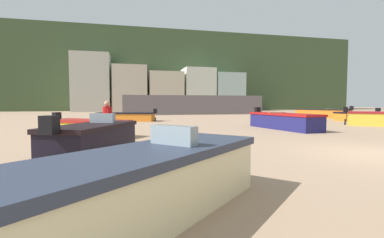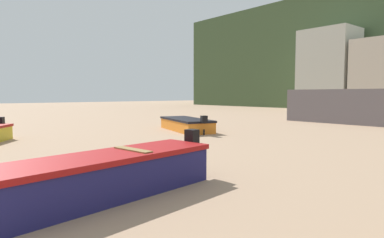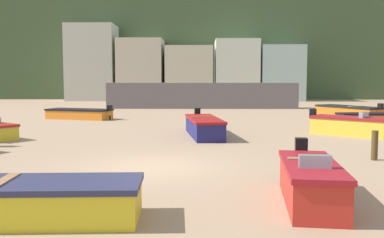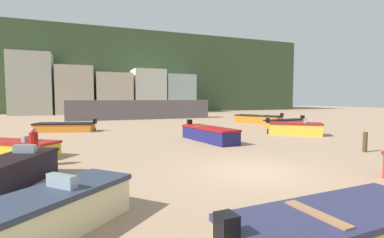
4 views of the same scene
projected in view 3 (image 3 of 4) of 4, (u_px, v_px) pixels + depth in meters
The scene contains 16 objects.
ground_plane at pixel (152, 167), 14.03m from camera, with size 160.00×160.00×0.00m, color tan.
headland_hill at pixel (192, 50), 78.98m from camera, with size 90.00×32.00×16.92m, color #3D5132.
harbor_pier at pixel (202, 95), 43.75m from camera, with size 19.18×2.40×2.59m, color slate.
townhouse_far_left at pixel (92, 63), 60.17m from camera, with size 6.61×5.08×10.57m, color beige.
townhouse_left at pixel (141, 70), 60.68m from camera, with size 6.22×6.20×8.56m, color beige.
townhouse_centre_left at pixel (189, 74), 60.07m from camera, with size 6.50×5.16×7.55m, color beige.
townhouse_centre at pixel (236, 71), 60.79m from camera, with size 5.98×6.96×8.45m, color silver.
townhouse_centre_right at pixel (280, 73), 60.55m from camera, with size 5.89×6.67×7.62m, color #AAC5C4.
boat_red_0 at pixel (310, 182), 9.84m from camera, with size 1.58×3.80×1.27m.
boat_yellow_2 at pixel (350, 126), 22.16m from camera, with size 4.01×3.65×1.28m.
boat_navy_5 at pixel (204, 127), 21.80m from camera, with size 2.10×5.39×1.26m.
boat_orange_6 at pixel (373, 119), 27.02m from camera, with size 4.75×1.81×1.11m.
boat_orange_7 at pixel (79, 114), 31.47m from camera, with size 5.14×3.04×1.06m.
boat_yellow_8 at pixel (30, 201), 8.63m from camera, with size 4.74×1.82×1.13m.
boat_orange_9 at pixel (349, 112), 31.61m from camera, with size 4.06×5.38×1.27m.
mooring_post_near_water at pixel (375, 145), 15.21m from camera, with size 0.23×0.23×1.06m, color #4D391E.
Camera 3 is at (1.58, -13.80, 2.83)m, focal length 40.10 mm.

